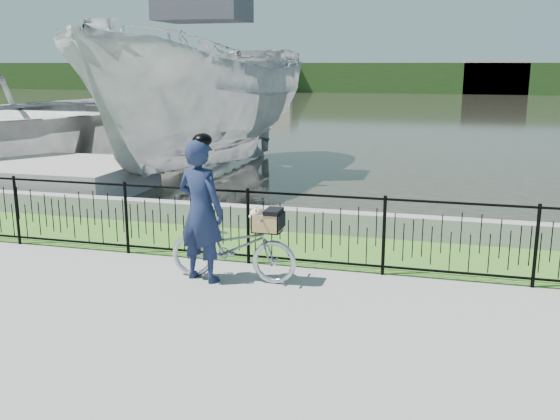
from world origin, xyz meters
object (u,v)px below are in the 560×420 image
(boat_far, at_px, (51,118))
(cyclist, at_px, (201,209))
(boat_near, at_px, (205,100))
(bicycle_rig, at_px, (234,246))

(boat_far, bearing_deg, cyclist, -46.66)
(cyclist, height_order, boat_far, boat_far)
(cyclist, xyz_separation_m, boat_far, (-8.60, 9.11, 0.29))
(boat_near, height_order, boat_far, boat_near)
(boat_near, relative_size, boat_far, 0.81)
(boat_near, distance_m, boat_far, 5.82)
(boat_near, bearing_deg, cyclist, -68.96)
(bicycle_rig, bearing_deg, cyclist, -164.43)
(cyclist, xyz_separation_m, boat_near, (-2.98, 7.76, 1.00))
(bicycle_rig, xyz_separation_m, cyclist, (-0.42, -0.12, 0.52))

